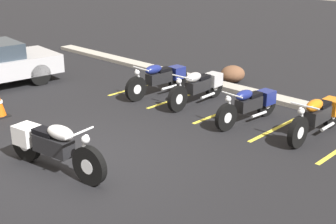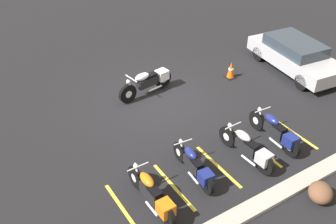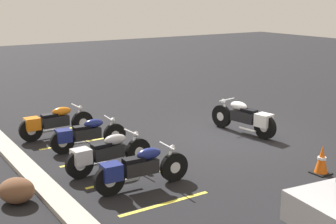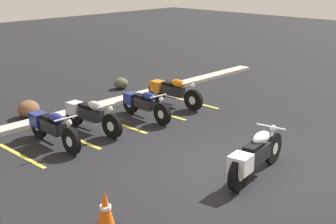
{
  "view_description": "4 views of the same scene",
  "coord_description": "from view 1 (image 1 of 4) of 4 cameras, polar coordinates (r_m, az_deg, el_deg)",
  "views": [
    {
      "loc": [
        7.04,
        -4.7,
        3.97
      ],
      "look_at": [
        1.35,
        1.22,
        1.04
      ],
      "focal_mm": 50.0,
      "sensor_mm": 36.0,
      "label": 1
    },
    {
      "loc": [
        6.24,
        10.73,
        7.94
      ],
      "look_at": [
        0.64,
        1.86,
        0.72
      ],
      "focal_mm": 42.0,
      "sensor_mm": 36.0,
      "label": 2
    },
    {
      "loc": [
        -10.13,
        8.85,
        4.08
      ],
      "look_at": [
        0.38,
        2.04,
        0.95
      ],
      "focal_mm": 50.0,
      "sensor_mm": 36.0,
      "label": 3
    },
    {
      "loc": [
        -7.82,
        -5.5,
        4.33
      ],
      "look_at": [
        0.24,
        2.24,
        0.82
      ],
      "focal_mm": 50.0,
      "sensor_mm": 36.0,
      "label": 4
    }
  ],
  "objects": [
    {
      "name": "parked_bike_3",
      "position": [
        10.73,
        17.93,
        -0.36
      ],
      "size": [
        0.63,
        2.26,
        0.89
      ],
      "rotation": [
        0.0,
        0.0,
        -1.56
      ],
      "color": "black",
      "rests_on": "ground"
    },
    {
      "name": "parked_bike_2",
      "position": [
        11.19,
        10.02,
        0.98
      ],
      "size": [
        0.59,
        2.12,
        0.83
      ],
      "rotation": [
        0.0,
        0.0,
        -1.65
      ],
      "color": "black",
      "rests_on": "ground"
    },
    {
      "name": "concrete_curb",
      "position": [
        13.38,
        10.03,
        2.36
      ],
      "size": [
        18.0,
        0.5,
        0.12
      ],
      "primitive_type": "cube",
      "color": "#A8A399",
      "rests_on": "ground"
    },
    {
      "name": "motorcycle_white_featured",
      "position": [
        8.88,
        -14.09,
        -3.93
      ],
      "size": [
        2.4,
        0.78,
        0.95
      ],
      "rotation": [
        0.0,
        0.0,
        0.15
      ],
      "color": "black",
      "rests_on": "ground"
    },
    {
      "name": "parked_bike_0",
      "position": [
        13.11,
        -0.89,
        4.18
      ],
      "size": [
        0.63,
        2.25,
        0.88
      ],
      "rotation": [
        0.0,
        0.0,
        -1.62
      ],
      "color": "black",
      "rests_on": "ground"
    },
    {
      "name": "stall_line_2",
      "position": [
        11.81,
        6.43,
        -0.1
      ],
      "size": [
        0.1,
        2.1,
        0.0
      ],
      "primitive_type": "cube",
      "color": "gold",
      "rests_on": "ground"
    },
    {
      "name": "stall_line_1",
      "position": [
        12.77,
        0.85,
        1.55
      ],
      "size": [
        0.1,
        2.1,
        0.0
      ],
      "primitive_type": "cube",
      "color": "gold",
      "rests_on": "ground"
    },
    {
      "name": "parked_bike_1",
      "position": [
        12.38,
        3.86,
        3.19
      ],
      "size": [
        0.63,
        2.24,
        0.88
      ],
      "rotation": [
        0.0,
        0.0,
        -1.52
      ],
      "color": "black",
      "rests_on": "ground"
    },
    {
      "name": "stall_line_3",
      "position": [
        10.99,
        12.93,
        -2.02
      ],
      "size": [
        0.1,
        2.1,
        0.0
      ],
      "primitive_type": "cube",
      "color": "gold",
      "rests_on": "ground"
    },
    {
      "name": "ground",
      "position": [
        9.35,
        -11.26,
        -5.87
      ],
      "size": [
        60.0,
        60.0,
        0.0
      ],
      "primitive_type": "plane",
      "color": "black"
    },
    {
      "name": "landscape_rock_0",
      "position": [
        14.48,
        7.9,
        4.62
      ],
      "size": [
        0.97,
        0.96,
        0.52
      ],
      "primitive_type": "ellipsoid",
      "rotation": [
        0.0,
        0.0,
        0.76
      ],
      "color": "brown",
      "rests_on": "ground"
    },
    {
      "name": "stall_line_0",
      "position": [
        13.84,
        -3.92,
        2.95
      ],
      "size": [
        0.1,
        2.1,
        0.0
      ],
      "primitive_type": "cube",
      "color": "gold",
      "rests_on": "ground"
    }
  ]
}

